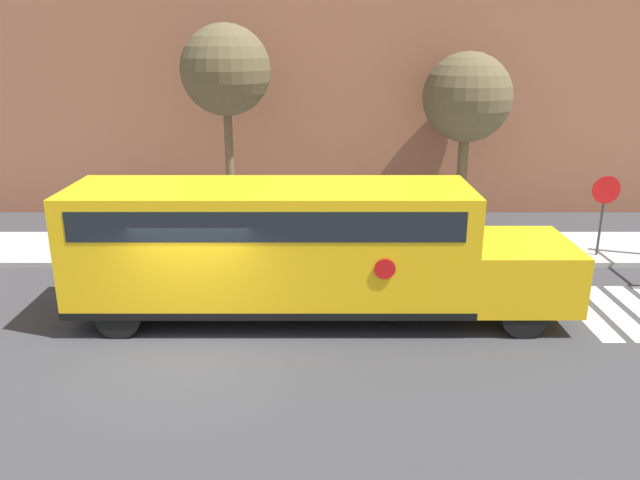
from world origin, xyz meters
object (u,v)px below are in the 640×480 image
at_px(school_bus, 292,244).
at_px(tree_near_sidewalk, 222,71).
at_px(stop_sign, 601,203).
at_px(tree_far_sidewalk, 464,98).

distance_m(school_bus, tree_near_sidewalk, 8.13).
xyz_separation_m(stop_sign, tree_far_sidewalk, (-3.25, 3.71, 2.62)).
bearing_deg(tree_near_sidewalk, tree_far_sidewalk, 4.69).
relative_size(school_bus, tree_near_sidewalk, 1.68).
height_order(school_bus, tree_near_sidewalk, tree_near_sidewalk).
bearing_deg(stop_sign, school_bus, -155.78).
xyz_separation_m(school_bus, stop_sign, (8.64, 3.89, -0.05)).
height_order(stop_sign, tree_near_sidewalk, tree_near_sidewalk).
bearing_deg(tree_near_sidewalk, stop_sign, -15.53).
relative_size(tree_near_sidewalk, tree_far_sidewalk, 1.15).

